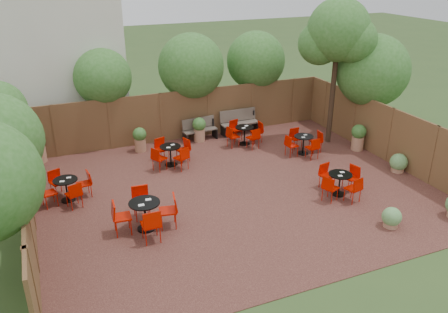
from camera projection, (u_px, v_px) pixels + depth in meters
name	position (u px, v px, depth m)	size (l,w,h in m)	color
ground	(236.00, 190.00, 14.50)	(80.00, 80.00, 0.00)	#354F23
courtyard_paving	(236.00, 190.00, 14.50)	(12.00, 10.00, 0.02)	#3D1D19
fence_back	(186.00, 115.00, 18.33)	(12.00, 0.08, 2.00)	#4F311D
fence_left	(28.00, 197.00, 11.98)	(0.08, 10.00, 2.00)	#4F311D
fence_right	(390.00, 135.00, 16.23)	(0.08, 10.00, 2.00)	#4F311D
neighbour_building	(52.00, 35.00, 18.08)	(5.00, 4.00, 8.00)	beige
overhang_foliage	(190.00, 87.00, 15.53)	(15.96, 10.81, 2.79)	#2D611F
courtyard_tree	(338.00, 35.00, 16.63)	(2.55, 2.45, 5.53)	black
park_bench_left	(199.00, 129.00, 18.38)	(1.45, 0.60, 0.87)	brown
park_bench_right	(239.00, 121.00, 18.99)	(1.63, 0.55, 1.00)	brown
bistro_tables	(211.00, 169.00, 14.91)	(9.99, 6.46, 0.95)	black
planters	(179.00, 138.00, 17.14)	(11.87, 4.05, 1.09)	#A16D50
low_shrubs	(423.00, 193.00, 13.59)	(3.24, 3.68, 0.74)	#A16D50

